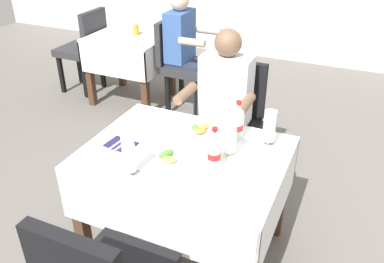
# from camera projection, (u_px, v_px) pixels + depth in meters

# --- Properties ---
(main_dining_table) EXTENTS (1.15, 0.87, 0.75)m
(main_dining_table) POSITION_uv_depth(u_px,v_px,m) (185.00, 176.00, 2.38)
(main_dining_table) COLOR white
(main_dining_table) RESTS_ON ground
(chair_far_diner_seat) EXTENTS (0.44, 0.50, 0.97)m
(chair_far_diner_seat) POSITION_uv_depth(u_px,v_px,m) (231.00, 120.00, 3.05)
(chair_far_diner_seat) COLOR black
(chair_far_diner_seat) RESTS_ON ground
(seated_diner_far) EXTENTS (0.50, 0.46, 1.26)m
(seated_diner_far) POSITION_uv_depth(u_px,v_px,m) (223.00, 106.00, 2.90)
(seated_diner_far) COLOR #282D42
(seated_diner_far) RESTS_ON ground
(plate_near_camera) EXTENTS (0.23, 0.23, 0.06)m
(plate_near_camera) POSITION_uv_depth(u_px,v_px,m) (165.00, 161.00, 2.19)
(plate_near_camera) COLOR white
(plate_near_camera) RESTS_ON main_dining_table
(plate_far_diner) EXTENTS (0.24, 0.24, 0.06)m
(plate_far_diner) POSITION_uv_depth(u_px,v_px,m) (199.00, 131.00, 2.47)
(plate_far_diner) COLOR white
(plate_far_diner) RESTS_ON main_dining_table
(beer_glass_left) EXTENTS (0.07, 0.07, 0.23)m
(beer_glass_left) POSITION_uv_depth(u_px,v_px,m) (230.00, 138.00, 2.20)
(beer_glass_left) COLOR white
(beer_glass_left) RESTS_ON main_dining_table
(beer_glass_middle) EXTENTS (0.07, 0.07, 0.22)m
(beer_glass_middle) POSITION_uv_depth(u_px,v_px,m) (269.00, 128.00, 2.30)
(beer_glass_middle) COLOR white
(beer_glass_middle) RESTS_ON main_dining_table
(beer_glass_right) EXTENTS (0.07, 0.07, 0.23)m
(beer_glass_right) POSITION_uv_depth(u_px,v_px,m) (129.00, 157.00, 2.04)
(beer_glass_right) COLOR white
(beer_glass_right) RESTS_ON main_dining_table
(cola_bottle_primary) EXTENTS (0.07, 0.07, 0.25)m
(cola_bottle_primary) POSITION_uv_depth(u_px,v_px,m) (238.00, 122.00, 2.37)
(cola_bottle_primary) COLOR silver
(cola_bottle_primary) RESTS_ON main_dining_table
(cola_bottle_secondary) EXTENTS (0.07, 0.07, 0.24)m
(cola_bottle_secondary) POSITION_uv_depth(u_px,v_px,m) (214.00, 151.00, 2.11)
(cola_bottle_secondary) COLOR silver
(cola_bottle_secondary) RESTS_ON main_dining_table
(napkin_cutlery_set) EXTENTS (0.18, 0.19, 0.01)m
(napkin_cutlery_set) POSITION_uv_depth(u_px,v_px,m) (121.00, 144.00, 2.36)
(napkin_cutlery_set) COLOR #231E4C
(napkin_cutlery_set) RESTS_ON main_dining_table
(background_dining_table) EXTENTS (0.81, 0.73, 0.75)m
(background_dining_table) POSITION_uv_depth(u_px,v_px,m) (130.00, 54.00, 4.39)
(background_dining_table) COLOR white
(background_dining_table) RESTS_ON ground
(background_chair_left) EXTENTS (0.50, 0.44, 0.97)m
(background_chair_left) POSITION_uv_depth(u_px,v_px,m) (85.00, 46.00, 4.61)
(background_chair_left) COLOR #2D2D33
(background_chair_left) RESTS_ON ground
(background_chair_right) EXTENTS (0.50, 0.44, 0.97)m
(background_chair_right) POSITION_uv_depth(u_px,v_px,m) (181.00, 61.00, 4.17)
(background_chair_right) COLOR #2D2D33
(background_chair_right) RESTS_ON ground
(background_patron) EXTENTS (0.46, 0.50, 1.26)m
(background_patron) POSITION_uv_depth(u_px,v_px,m) (185.00, 47.00, 4.08)
(background_patron) COLOR #282D42
(background_patron) RESTS_ON ground
(background_table_tumbler) EXTENTS (0.06, 0.06, 0.11)m
(background_table_tumbler) POSITION_uv_depth(u_px,v_px,m) (136.00, 30.00, 4.28)
(background_table_tumbler) COLOR #C68928
(background_table_tumbler) RESTS_ON background_dining_table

